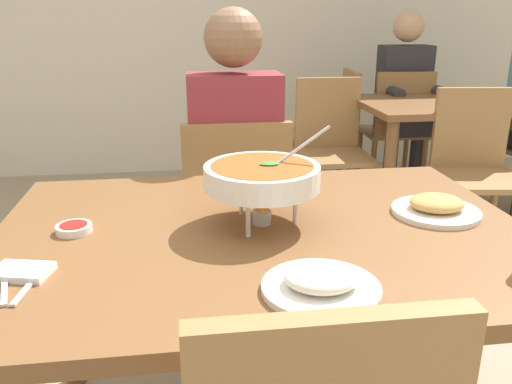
{
  "coord_description": "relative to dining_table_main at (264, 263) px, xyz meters",
  "views": [
    {
      "loc": [
        -0.19,
        -1.23,
        1.29
      ],
      "look_at": [
        0.0,
        0.15,
        0.81
      ],
      "focal_mm": 36.7,
      "sensor_mm": 36.0,
      "label": 1
    }
  ],
  "objects": [
    {
      "name": "sauce_dish",
      "position": [
        -0.48,
        0.04,
        0.11
      ],
      "size": [
        0.09,
        0.09,
        0.02
      ],
      "color": "white",
      "rests_on": "dining_table_main"
    },
    {
      "name": "chair_bg_window",
      "position": [
        0.9,
        2.44,
        -0.15
      ],
      "size": [
        0.48,
        0.48,
        0.9
      ],
      "color": "olive",
      "rests_on": "ground_plane"
    },
    {
      "name": "dining_table_main",
      "position": [
        0.0,
        0.0,
        0.0
      ],
      "size": [
        1.38,
        0.99,
        0.76
      ],
      "color": "brown",
      "rests_on": "ground_plane"
    },
    {
      "name": "napkin_folded",
      "position": [
        -0.55,
        -0.18,
        0.11
      ],
      "size": [
        0.14,
        0.11,
        0.02
      ],
      "primitive_type": "cube",
      "rotation": [
        0.0,
        0.0,
        -0.24
      ],
      "color": "white",
      "rests_on": "dining_table_main"
    },
    {
      "name": "curry_bowl",
      "position": [
        -0.0,
        0.04,
        0.23
      ],
      "size": [
        0.33,
        0.3,
        0.26
      ],
      "color": "silver",
      "rests_on": "dining_table_main"
    },
    {
      "name": "dining_table_far",
      "position": [
        1.41,
        1.88,
        -0.04
      ],
      "size": [
        1.0,
        0.8,
        0.76
      ],
      "color": "brown",
      "rests_on": "ground_plane"
    },
    {
      "name": "chair_diner_main",
      "position": [
        -0.0,
        0.78,
        -0.15
      ],
      "size": [
        0.44,
        0.44,
        0.9
      ],
      "color": "olive",
      "rests_on": "ground_plane"
    },
    {
      "name": "chair_bg_middle",
      "position": [
        1.36,
        2.39,
        -0.15
      ],
      "size": [
        0.47,
        0.47,
        0.9
      ],
      "color": "olive",
      "rests_on": "ground_plane"
    },
    {
      "name": "rice_plate",
      "position": [
        0.06,
        -0.33,
        0.12
      ],
      "size": [
        0.24,
        0.24,
        0.06
      ],
      "color": "white",
      "rests_on": "dining_table_main"
    },
    {
      "name": "patron_bg_middle",
      "position": [
        1.4,
        2.41,
        0.09
      ],
      "size": [
        0.4,
        0.45,
        1.31
      ],
      "color": "#2D2D38",
      "rests_on": "ground_plane"
    },
    {
      "name": "appetizer_plate",
      "position": [
        0.49,
        0.04,
        0.12
      ],
      "size": [
        0.24,
        0.24,
        0.06
      ],
      "color": "white",
      "rests_on": "dining_table_main"
    },
    {
      "name": "diner_main",
      "position": [
        0.0,
        0.81,
        0.09
      ],
      "size": [
        0.4,
        0.45,
        1.31
      ],
      "color": "#2D2D38",
      "rests_on": "ground_plane"
    },
    {
      "name": "fork_utensil",
      "position": [
        -0.57,
        -0.23,
        0.1
      ],
      "size": [
        0.06,
        0.17,
        0.01
      ],
      "primitive_type": "cube",
      "rotation": [
        0.0,
        0.0,
        0.28
      ],
      "color": "silver",
      "rests_on": "dining_table_main"
    },
    {
      "name": "spoon_utensil",
      "position": [
        -0.52,
        -0.23,
        0.1
      ],
      "size": [
        0.04,
        0.17,
        0.01
      ],
      "primitive_type": "cube",
      "rotation": [
        0.0,
        0.0,
        -0.14
      ],
      "color": "silver",
      "rests_on": "dining_table_main"
    },
    {
      "name": "chair_bg_right",
      "position": [
        1.39,
        1.37,
        -0.15
      ],
      "size": [
        0.49,
        0.49,
        0.9
      ],
      "color": "olive",
      "rests_on": "ground_plane"
    },
    {
      "name": "chair_bg_corner",
      "position": [
        0.72,
        1.93,
        -0.15
      ],
      "size": [
        0.45,
        0.45,
        0.9
      ],
      "color": "olive",
      "rests_on": "ground_plane"
    }
  ]
}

